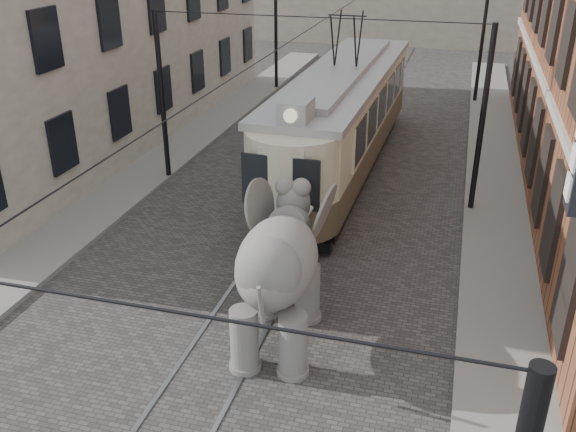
% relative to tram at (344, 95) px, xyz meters
% --- Properties ---
extents(ground, '(120.00, 120.00, 0.00)m').
position_rel_tram_xyz_m(ground, '(-0.34, -8.82, -2.86)').
color(ground, '#45413F').
extents(tram_rails, '(1.54, 80.00, 0.02)m').
position_rel_tram_xyz_m(tram_rails, '(-0.34, -8.82, -2.84)').
color(tram_rails, slate).
rests_on(tram_rails, ground).
extents(sidewalk_right, '(2.00, 60.00, 0.15)m').
position_rel_tram_xyz_m(sidewalk_right, '(5.66, -8.82, -2.78)').
color(sidewalk_right, slate).
rests_on(sidewalk_right, ground).
extents(sidewalk_left, '(2.00, 60.00, 0.15)m').
position_rel_tram_xyz_m(sidewalk_left, '(-6.84, -8.82, -2.78)').
color(sidewalk_left, slate).
rests_on(sidewalk_left, ground).
extents(stucco_building, '(7.00, 24.00, 10.00)m').
position_rel_tram_xyz_m(stucco_building, '(-11.34, 1.18, 2.14)').
color(stucco_building, gray).
rests_on(stucco_building, ground).
extents(catenary, '(11.00, 30.20, 6.00)m').
position_rel_tram_xyz_m(catenary, '(-0.54, -3.82, 0.14)').
color(catenary, black).
rests_on(catenary, ground).
extents(tram, '(3.27, 14.46, 5.71)m').
position_rel_tram_xyz_m(tram, '(0.00, 0.00, 0.00)').
color(tram, beige).
rests_on(tram, ground).
extents(elephant, '(3.41, 5.53, 3.23)m').
position_rel_tram_xyz_m(elephant, '(0.76, -11.28, -1.24)').
color(elephant, '#66645E').
rests_on(elephant, ground).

